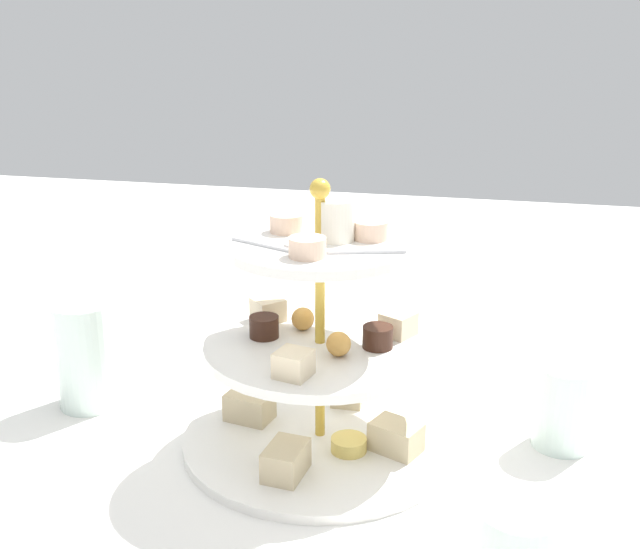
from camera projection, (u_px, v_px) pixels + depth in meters
ground_plane at (320, 442)px, 0.82m from camera, size 2.40×2.40×0.00m
tiered_serving_stand at (321, 367)px, 0.79m from camera, size 0.28×0.28×0.28m
water_glass_tall_right at (86, 355)px, 0.88m from camera, size 0.07×0.07×0.12m
butter_knife_left at (353, 325)px, 1.13m from camera, size 0.17×0.03×0.00m
water_glass_mid_back at (564, 406)px, 0.80m from camera, size 0.06×0.06×0.09m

